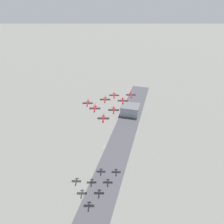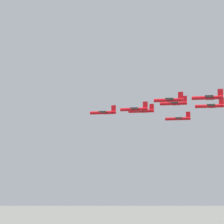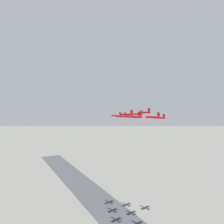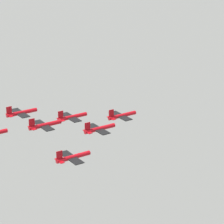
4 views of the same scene
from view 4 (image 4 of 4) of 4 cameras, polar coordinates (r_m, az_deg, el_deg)
jet_0 at (r=165.23m, az=0.99°, el=-0.39°), size 9.68×10.01×3.36m
jet_1 at (r=164.84m, az=-4.40°, el=-0.54°), size 9.68×10.01×3.36m
jet_2 at (r=151.75m, az=-1.45°, el=-1.81°), size 9.68×10.01×3.36m
jet_3 at (r=165.26m, az=-9.81°, el=-0.07°), size 9.68×10.01×3.36m
jet_4 at (r=151.51m, az=-7.34°, el=-1.41°), size 9.68×10.01×3.36m
jet_5 at (r=140.20m, az=-4.33°, el=-4.87°), size 9.68×10.01×3.36m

